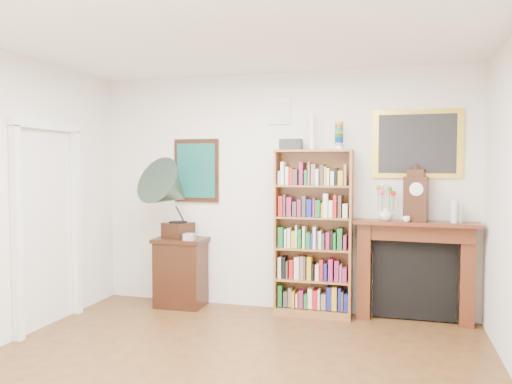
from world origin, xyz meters
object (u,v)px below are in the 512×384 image
(side_cabinet, at_px, (181,272))
(mantel_clock, at_px, (416,196))
(flower_vase, at_px, (386,213))
(teacup, at_px, (406,219))
(fireplace, at_px, (415,263))
(bookshelf, at_px, (313,223))
(cd_stack, at_px, (189,237))
(bottle_right, at_px, (459,213))
(bottle_left, at_px, (454,211))
(gramophone, at_px, (172,193))

(side_cabinet, distance_m, mantel_clock, 2.88)
(side_cabinet, bearing_deg, mantel_clock, 0.44)
(flower_vase, height_order, teacup, flower_vase)
(fireplace, xyz_separation_m, mantel_clock, (0.00, -0.07, 0.73))
(bookshelf, xyz_separation_m, cd_stack, (-1.44, -0.19, -0.18))
(cd_stack, distance_m, bottle_right, 3.02)
(bottle_left, xyz_separation_m, bottle_right, (0.06, 0.06, -0.02))
(side_cabinet, bearing_deg, flower_vase, 1.00)
(gramophone, height_order, teacup, gramophone)
(bottle_left, relative_size, bottle_right, 1.20)
(cd_stack, xyz_separation_m, bottle_right, (2.99, 0.25, 0.34))
(teacup, distance_m, bottle_left, 0.49)
(bookshelf, height_order, fireplace, bookshelf)
(flower_vase, relative_size, bottle_right, 0.78)
(bottle_left, bearing_deg, mantel_clock, 178.46)
(flower_vase, bearing_deg, teacup, -23.06)
(mantel_clock, bearing_deg, teacup, -125.13)
(bookshelf, xyz_separation_m, teacup, (1.01, -0.07, 0.08))
(gramophone, bearing_deg, bookshelf, 25.36)
(mantel_clock, distance_m, teacup, 0.27)
(mantel_clock, height_order, teacup, mantel_clock)
(fireplace, height_order, flower_vase, flower_vase)
(mantel_clock, bearing_deg, cd_stack, -159.85)
(side_cabinet, distance_m, bottle_right, 3.26)
(gramophone, relative_size, bottle_right, 4.88)
(gramophone, relative_size, cd_stack, 8.14)
(flower_vase, bearing_deg, bottle_right, 2.60)
(bottle_left, bearing_deg, bookshelf, 179.99)
(flower_vase, height_order, bottle_left, bottle_left)
(fireplace, xyz_separation_m, cd_stack, (-2.54, -0.27, 0.22))
(gramophone, distance_m, bottle_right, 3.23)
(side_cabinet, height_order, fireplace, fireplace)
(cd_stack, distance_m, teacup, 2.47)
(cd_stack, height_order, bottle_right, bottle_right)
(cd_stack, bearing_deg, fireplace, 6.10)
(bookshelf, bearing_deg, flower_vase, -0.03)
(side_cabinet, distance_m, gramophone, 0.98)
(bookshelf, bearing_deg, mantel_clock, -1.28)
(flower_vase, distance_m, teacup, 0.24)
(bookshelf, distance_m, bottle_left, 1.50)
(mantel_clock, bearing_deg, fireplace, 106.08)
(gramophone, height_order, cd_stack, gramophone)
(bookshelf, height_order, flower_vase, bookshelf)
(fireplace, distance_m, teacup, 0.52)
(side_cabinet, xyz_separation_m, bottle_right, (3.16, 0.13, 0.79))
(mantel_clock, distance_m, flower_vase, 0.37)
(bottle_left, height_order, bottle_right, bottle_left)
(mantel_clock, bearing_deg, bottle_left, 14.02)
(mantel_clock, xyz_separation_m, teacup, (-0.10, -0.08, -0.24))
(flower_vase, bearing_deg, bookshelf, -178.23)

